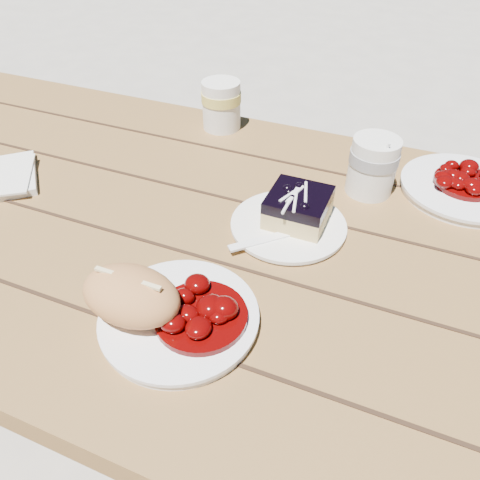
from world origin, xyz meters
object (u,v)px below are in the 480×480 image
at_px(main_plate, 180,319).
at_px(picnic_table, 257,304).
at_px(second_plate, 463,189).
at_px(dessert_plate, 288,226).
at_px(blueberry_cake, 298,207).
at_px(second_cup, 221,105).
at_px(coffee_cup, 372,166).
at_px(bread_roll, 131,295).

bearing_deg(main_plate, picnic_table, 80.23).
xyz_separation_m(main_plate, second_plate, (0.34, 0.47, 0.00)).
distance_m(dessert_plate, blueberry_cake, 0.04).
height_order(blueberry_cake, second_cup, second_cup).
xyz_separation_m(picnic_table, dessert_plate, (0.04, 0.04, 0.17)).
bearing_deg(picnic_table, second_cup, 123.16).
distance_m(dessert_plate, second_cup, 0.39).
xyz_separation_m(main_plate, dessert_plate, (0.07, 0.25, -0.00)).
xyz_separation_m(dessert_plate, coffee_cup, (0.10, 0.16, 0.05)).
height_order(picnic_table, second_plate, second_plate).
xyz_separation_m(dessert_plate, second_cup, (-0.25, 0.29, 0.05)).
bearing_deg(blueberry_cake, picnic_table, -128.96).
height_order(bread_roll, second_cup, second_cup).
xyz_separation_m(picnic_table, second_cup, (-0.22, 0.33, 0.21)).
distance_m(picnic_table, bread_roll, 0.32).
bearing_deg(second_plate, bread_roll, -128.36).
distance_m(bread_roll, dessert_plate, 0.30).
relative_size(main_plate, second_cup, 1.97).
xyz_separation_m(main_plate, bread_roll, (-0.05, -0.02, 0.04)).
relative_size(dessert_plate, second_plate, 0.85).
relative_size(coffee_cup, second_cup, 1.00).
relative_size(picnic_table, coffee_cup, 19.08).
relative_size(main_plate, bread_roll, 1.53).
height_order(blueberry_cake, coffee_cup, coffee_cup).
height_order(dessert_plate, second_plate, second_plate).
bearing_deg(dessert_plate, coffee_cup, 58.13).
xyz_separation_m(picnic_table, bread_roll, (-0.09, -0.23, 0.21)).
relative_size(blueberry_cake, coffee_cup, 0.92).
height_order(bread_roll, second_plate, bread_roll).
relative_size(coffee_cup, second_plate, 0.48).
height_order(picnic_table, main_plate, main_plate).
bearing_deg(coffee_cup, main_plate, -112.73).
bearing_deg(coffee_cup, dessert_plate, -121.87).
height_order(main_plate, second_cup, second_cup).
bearing_deg(coffee_cup, bread_roll, -117.78).
height_order(coffee_cup, second_cup, same).
bearing_deg(second_cup, dessert_plate, -49.16).
xyz_separation_m(second_plate, second_cup, (-0.52, 0.07, 0.04)).
xyz_separation_m(bread_roll, dessert_plate, (0.13, 0.27, -0.05)).
xyz_separation_m(bread_roll, second_cup, (-0.13, 0.56, 0.00)).
xyz_separation_m(main_plate, second_cup, (-0.18, 0.54, 0.04)).
xyz_separation_m(picnic_table, blueberry_cake, (0.05, 0.06, 0.20)).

